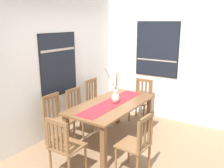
% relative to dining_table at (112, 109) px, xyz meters
% --- Properties ---
extents(ground_plane, '(6.40, 6.40, 0.03)m').
position_rel_dining_table_xyz_m(ground_plane, '(-0.17, -0.66, -0.67)').
color(ground_plane, '#8E7051').
extents(wall_back, '(6.40, 0.12, 2.70)m').
position_rel_dining_table_xyz_m(wall_back, '(-0.17, 1.20, 0.69)').
color(wall_back, white).
rests_on(wall_back, ground_plane).
extents(wall_side, '(0.12, 6.40, 2.70)m').
position_rel_dining_table_xyz_m(wall_side, '(1.69, -0.66, 0.69)').
color(wall_side, white).
rests_on(wall_side, ground_plane).
extents(dining_table, '(1.79, 0.90, 0.77)m').
position_rel_dining_table_xyz_m(dining_table, '(0.00, 0.00, 0.00)').
color(dining_table, brown).
rests_on(dining_table, ground_plane).
extents(table_runner, '(1.65, 0.36, 0.01)m').
position_rel_dining_table_xyz_m(table_runner, '(-0.00, 0.00, 0.12)').
color(table_runner, '#B7232D').
rests_on(table_runner, dining_table).
extents(centerpiece_vase, '(0.27, 0.23, 0.65)m').
position_rel_dining_table_xyz_m(centerpiece_vase, '(0.03, -0.05, 0.24)').
color(centerpiece_vase, silver).
rests_on(centerpiece_vase, dining_table).
extents(chair_0, '(0.42, 0.42, 0.91)m').
position_rel_dining_table_xyz_m(chair_0, '(-0.03, 0.77, -0.18)').
color(chair_0, brown).
rests_on(chair_0, ground_plane).
extents(chair_1, '(0.42, 0.42, 0.94)m').
position_rel_dining_table_xyz_m(chair_1, '(-0.60, 0.80, -0.17)').
color(chair_1, brown).
rests_on(chair_1, ground_plane).
extents(chair_2, '(0.44, 0.44, 0.94)m').
position_rel_dining_table_xyz_m(chair_2, '(-0.62, -0.82, -0.17)').
color(chair_2, brown).
rests_on(chair_2, ground_plane).
extents(chair_3, '(0.43, 0.43, 0.93)m').
position_rel_dining_table_xyz_m(chair_3, '(1.27, 0.03, -0.17)').
color(chair_3, brown).
rests_on(chair_3, ground_plane).
extents(chair_4, '(0.42, 0.42, 0.92)m').
position_rel_dining_table_xyz_m(chair_4, '(-1.22, 0.02, -0.17)').
color(chair_4, brown).
rests_on(chair_4, ground_plane).
extents(chair_5, '(0.43, 0.43, 0.97)m').
position_rel_dining_table_xyz_m(chair_5, '(0.62, 0.83, -0.16)').
color(chair_5, brown).
rests_on(chair_5, ground_plane).
extents(painting_on_back_wall, '(0.93, 0.05, 1.22)m').
position_rel_dining_table_xyz_m(painting_on_back_wall, '(-0.15, 1.14, 0.73)').
color(painting_on_back_wall, black).
extents(painting_on_side_wall, '(0.05, 1.00, 1.22)m').
position_rel_dining_table_xyz_m(painting_on_side_wall, '(1.63, -0.15, 0.94)').
color(painting_on_side_wall, black).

